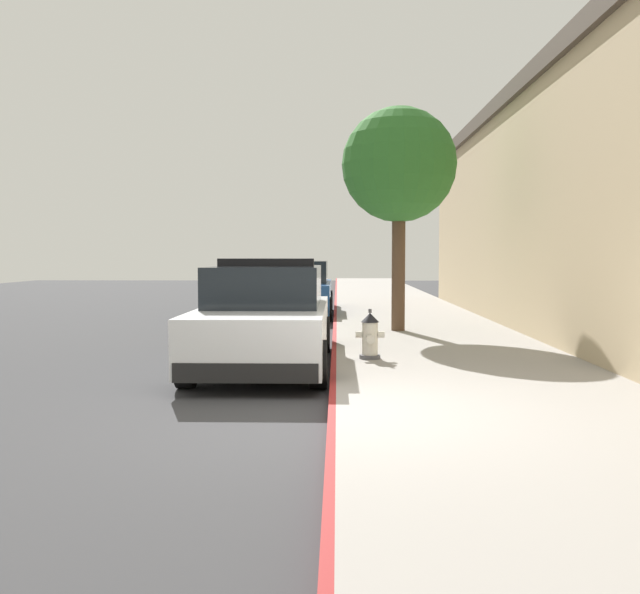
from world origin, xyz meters
The scene contains 7 objects.
ground_plane centered at (-4.14, 10.00, -0.10)m, with size 32.62×60.00×0.20m, color #353538.
sidewalk_pavement centered at (1.86, 10.00, 0.08)m, with size 3.73×60.00×0.15m, color gray.
curb_painted_edge centered at (-0.04, 10.00, 0.08)m, with size 0.08×60.00×0.15m, color maroon.
police_cruiser centered at (-1.09, 3.66, 0.74)m, with size 1.94×4.84×1.68m.
parked_car_silver_ahead centered at (-1.10, 12.77, 0.74)m, with size 1.94×4.84×1.56m.
fire_hydrant centered at (0.51, 3.55, 0.50)m, with size 0.44×0.40×0.76m.
street_tree centered at (1.29, 7.55, 3.56)m, with size 2.37×2.37×4.63m.
Camera 1 is at (0.01, -7.05, 1.74)m, focal length 39.25 mm.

